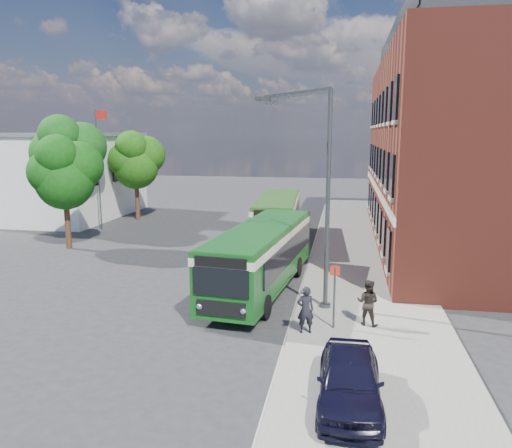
% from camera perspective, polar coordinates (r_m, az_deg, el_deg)
% --- Properties ---
extents(ground, '(120.00, 120.00, 0.00)m').
position_cam_1_polar(ground, '(23.92, -4.56, -7.41)').
color(ground, '#28282A').
rests_on(ground, ground).
extents(pavement, '(6.00, 48.00, 0.15)m').
position_cam_1_polar(pavement, '(30.89, 12.01, -3.36)').
color(pavement, gray).
rests_on(pavement, ground).
extents(kerb_line, '(0.12, 48.00, 0.01)m').
position_cam_1_polar(kerb_line, '(30.94, 6.35, -3.31)').
color(kerb_line, beige).
rests_on(kerb_line, ground).
extents(brick_office, '(12.10, 26.00, 14.20)m').
position_cam_1_polar(brick_office, '(34.97, 23.93, 8.97)').
color(brick_office, maroon).
rests_on(brick_office, ground).
extents(white_building, '(9.40, 13.40, 7.30)m').
position_cam_1_polar(white_building, '(46.73, -20.67, 5.27)').
color(white_building, silver).
rests_on(white_building, ground).
extents(flagpole, '(0.95, 0.10, 9.00)m').
position_cam_1_polar(flagpole, '(39.58, -17.53, 6.50)').
color(flagpole, '#3B3E40').
rests_on(flagpole, ground).
extents(street_lamp, '(2.96, 2.38, 9.00)m').
position_cam_1_polar(street_lamp, '(20.19, 7.19, 3.17)').
color(street_lamp, '#3B3E40').
rests_on(street_lamp, ground).
extents(bus_stop_sign, '(0.35, 0.08, 2.52)m').
position_cam_1_polar(bus_stop_sign, '(18.73, 8.95, -7.76)').
color(bus_stop_sign, '#3B3E40').
rests_on(bus_stop_sign, ground).
extents(bus_front, '(3.76, 11.17, 3.02)m').
position_cam_1_polar(bus_front, '(23.26, 0.66, -3.21)').
color(bus_front, '#114C16').
rests_on(bus_front, ground).
extents(bus_rear, '(3.13, 10.40, 3.02)m').
position_cam_1_polar(bus_rear, '(33.97, 2.47, 1.12)').
color(bus_rear, '#2A5919').
rests_on(bus_rear, ground).
extents(parked_car, '(1.73, 4.21, 1.43)m').
position_cam_1_polar(parked_car, '(14.05, 10.65, -17.08)').
color(parked_car, black).
rests_on(parked_car, pavement).
extents(pedestrian_a, '(0.74, 0.60, 1.75)m').
position_cam_1_polar(pedestrian_a, '(18.31, 5.68, -9.71)').
color(pedestrian_a, black).
rests_on(pedestrian_a, pavement).
extents(pedestrian_b, '(1.02, 0.89, 1.76)m').
position_cam_1_polar(pedestrian_b, '(19.40, 12.66, -8.75)').
color(pedestrian_b, black).
rests_on(pedestrian_b, pavement).
extents(tree_left, '(4.27, 4.06, 7.21)m').
position_cam_1_polar(tree_left, '(33.40, -21.04, 5.57)').
color(tree_left, '#3C2816').
rests_on(tree_left, ground).
extents(tree_mid, '(5.10, 4.84, 8.60)m').
position_cam_1_polar(tree_mid, '(39.72, -20.75, 7.62)').
color(tree_mid, '#3C2816').
rests_on(tree_mid, ground).
extents(tree_right, '(4.43, 4.22, 7.49)m').
position_cam_1_polar(tree_right, '(43.16, -13.56, 7.16)').
color(tree_right, '#3C2816').
rests_on(tree_right, ground).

